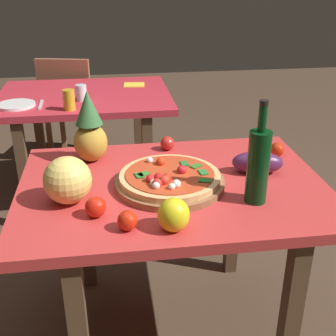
{
  "coord_description": "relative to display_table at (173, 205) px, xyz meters",
  "views": [
    {
      "loc": [
        -0.23,
        -1.47,
        1.49
      ],
      "look_at": [
        -0.01,
        0.03,
        0.78
      ],
      "focal_mm": 46.98,
      "sensor_mm": 36.0,
      "label": 1
    }
  ],
  "objects": [
    {
      "name": "tomato_by_bottle",
      "position": [
        0.03,
        0.33,
        0.13
      ],
      "size": [
        0.06,
        0.06,
        0.06
      ],
      "primitive_type": "sphere",
      "color": "red",
      "rests_on": "display_table"
    },
    {
      "name": "tomato_beside_pepper",
      "position": [
        0.49,
        0.19,
        0.13
      ],
      "size": [
        0.06,
        0.06,
        0.06
      ],
      "primitive_type": "sphere",
      "color": "red",
      "rests_on": "display_table"
    },
    {
      "name": "eggplant",
      "position": [
        0.35,
        0.04,
        0.14
      ],
      "size": [
        0.21,
        0.13,
        0.09
      ],
      "primitive_type": "ellipsoid",
      "rotation": [
        0.0,
        0.0,
        2.94
      ],
      "color": "#51214B",
      "rests_on": "display_table"
    },
    {
      "name": "wine_bottle",
      "position": [
        0.27,
        -0.18,
        0.23
      ],
      "size": [
        0.08,
        0.08,
        0.36
      ],
      "color": "black",
      "rests_on": "display_table"
    },
    {
      "name": "dinner_plate",
      "position": [
        -0.76,
        1.1,
        0.1
      ],
      "size": [
        0.22,
        0.22,
        0.02
      ],
      "primitive_type": "cylinder",
      "color": "white",
      "rests_on": "background_table"
    },
    {
      "name": "dining_chair",
      "position": [
        -0.52,
        1.96,
        -0.15
      ],
      "size": [
        0.48,
        0.48,
        0.85
      ],
      "rotation": [
        0.0,
        0.0,
        2.91
      ],
      "color": "brown",
      "rests_on": "ground_plane"
    },
    {
      "name": "melon",
      "position": [
        -0.38,
        -0.09,
        0.18
      ],
      "size": [
        0.17,
        0.17,
        0.17
      ],
      "primitive_type": "sphere",
      "color": "#EECE64",
      "rests_on": "display_table"
    },
    {
      "name": "display_table",
      "position": [
        0.0,
        0.0,
        0.0
      ],
      "size": [
        1.16,
        0.83,
        0.73
      ],
      "color": "brown",
      "rests_on": "ground_plane"
    },
    {
      "name": "napkin_folded",
      "position": [
        -0.04,
        1.49,
        0.1
      ],
      "size": [
        0.15,
        0.13,
        0.01
      ],
      "primitive_type": "cube",
      "rotation": [
        0.0,
        0.0,
        -0.1
      ],
      "color": "yellow",
      "rests_on": "background_table"
    },
    {
      "name": "pizza",
      "position": [
        -0.02,
        -0.03,
        0.13
      ],
      "size": [
        0.38,
        0.38,
        0.06
      ],
      "color": "#DEAC6C",
      "rests_on": "pizza_board"
    },
    {
      "name": "drinking_glass_juice",
      "position": [
        -0.44,
        0.99,
        0.15
      ],
      "size": [
        0.07,
        0.07,
        0.12
      ],
      "primitive_type": "cylinder",
      "color": "gold",
      "rests_on": "background_table"
    },
    {
      "name": "bell_pepper",
      "position": [
        -0.04,
        -0.31,
        0.15
      ],
      "size": [
        0.1,
        0.1,
        0.11
      ],
      "primitive_type": "ellipsoid",
      "color": "yellow",
      "rests_on": "display_table"
    },
    {
      "name": "pineapple_left",
      "position": [
        -0.31,
        0.26,
        0.23
      ],
      "size": [
        0.14,
        0.14,
        0.3
      ],
      "color": "gold",
      "rests_on": "display_table"
    },
    {
      "name": "tomato_at_corner",
      "position": [
        -0.29,
        -0.2,
        0.13
      ],
      "size": [
        0.07,
        0.07,
        0.07
      ],
      "primitive_type": "sphere",
      "color": "red",
      "rests_on": "display_table"
    },
    {
      "name": "drinking_glass_water",
      "position": [
        -0.38,
        1.17,
        0.14
      ],
      "size": [
        0.06,
        0.06,
        0.1
      ],
      "primitive_type": "cylinder",
      "color": "silver",
      "rests_on": "background_table"
    },
    {
      "name": "ground_plane",
      "position": [
        0.0,
        0.0,
        -0.64
      ],
      "size": [
        10.0,
        10.0,
        0.0
      ],
      "primitive_type": "plane",
      "color": "#4C3828"
    },
    {
      "name": "pizza_board",
      "position": [
        -0.01,
        -0.02,
        0.11
      ],
      "size": [
        0.41,
        0.41,
        0.02
      ],
      "primitive_type": "cylinder",
      "color": "brown",
      "rests_on": "display_table"
    },
    {
      "name": "background_table",
      "position": [
        -0.37,
        1.31,
        -0.0
      ],
      "size": [
        1.09,
        0.83,
        0.73
      ],
      "color": "brown",
      "rests_on": "ground_plane"
    },
    {
      "name": "tomato_near_board",
      "position": [
        -0.19,
        -0.3,
        0.13
      ],
      "size": [
        0.06,
        0.06,
        0.06
      ],
      "primitive_type": "sphere",
      "color": "red",
      "rests_on": "display_table"
    },
    {
      "name": "knife_utensil",
      "position": [
        -0.62,
        1.1,
        0.1
      ],
      "size": [
        0.02,
        0.18,
        0.01
      ],
      "primitive_type": "cube",
      "rotation": [
        0.0,
        0.0,
        0.03
      ],
      "color": "silver",
      "rests_on": "background_table"
    }
  ]
}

